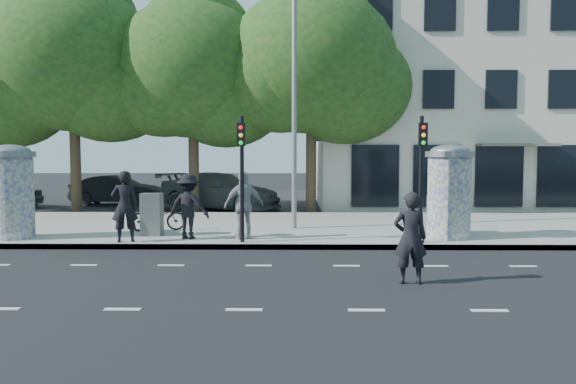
{
  "coord_description": "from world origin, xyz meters",
  "views": [
    {
      "loc": [
        0.83,
        -11.2,
        2.57
      ],
      "look_at": [
        0.64,
        3.5,
        1.54
      ],
      "focal_mm": 35.0,
      "sensor_mm": 36.0,
      "label": 1
    }
  ],
  "objects_px": {
    "cabinet_right": "(436,215)",
    "car_mid": "(117,190)",
    "street_lamp": "(294,82)",
    "bicycle": "(157,216)",
    "traffic_pole_far": "(421,165)",
    "ped_d": "(189,206)",
    "man_road": "(410,238)",
    "cabinet_left": "(152,214)",
    "car_right": "(220,191)",
    "ped_b": "(125,206)",
    "ped_e": "(244,205)",
    "ad_column_left": "(11,189)",
    "traffic_pole_near": "(242,165)",
    "ad_column_right": "(449,189)"
  },
  "relations": [
    {
      "from": "ped_e",
      "to": "car_mid",
      "type": "relative_size",
      "value": 0.44
    },
    {
      "from": "traffic_pole_far",
      "to": "ped_e",
      "type": "distance_m",
      "value": 4.97
    },
    {
      "from": "ad_column_right",
      "to": "bicycle",
      "type": "xyz_separation_m",
      "value": [
        -8.64,
        1.34,
        -0.94
      ]
    },
    {
      "from": "ad_column_right",
      "to": "bicycle",
      "type": "height_order",
      "value": "ad_column_right"
    },
    {
      "from": "traffic_pole_near",
      "to": "man_road",
      "type": "relative_size",
      "value": 1.88
    },
    {
      "from": "ped_d",
      "to": "man_road",
      "type": "height_order",
      "value": "ped_d"
    },
    {
      "from": "ped_b",
      "to": "ped_e",
      "type": "relative_size",
      "value": 1.02
    },
    {
      "from": "ped_d",
      "to": "man_road",
      "type": "relative_size",
      "value": 1.01
    },
    {
      "from": "ad_column_right",
      "to": "street_lamp",
      "type": "relative_size",
      "value": 0.33
    },
    {
      "from": "traffic_pole_far",
      "to": "car_mid",
      "type": "bearing_deg",
      "value": 134.12
    },
    {
      "from": "ped_b",
      "to": "ped_d",
      "type": "height_order",
      "value": "ped_b"
    },
    {
      "from": "ad_column_left",
      "to": "car_right",
      "type": "relative_size",
      "value": 0.46
    },
    {
      "from": "ped_e",
      "to": "car_right",
      "type": "height_order",
      "value": "ped_e"
    },
    {
      "from": "street_lamp",
      "to": "car_mid",
      "type": "height_order",
      "value": "street_lamp"
    },
    {
      "from": "traffic_pole_far",
      "to": "bicycle",
      "type": "relative_size",
      "value": 1.98
    },
    {
      "from": "street_lamp",
      "to": "ped_e",
      "type": "xyz_separation_m",
      "value": [
        -1.4,
        -2.21,
        -3.69
      ]
    },
    {
      "from": "street_lamp",
      "to": "bicycle",
      "type": "xyz_separation_m",
      "value": [
        -4.24,
        -0.6,
        -4.19
      ]
    },
    {
      "from": "traffic_pole_far",
      "to": "street_lamp",
      "type": "xyz_separation_m",
      "value": [
        -3.4,
        2.84,
        2.56
      ]
    },
    {
      "from": "ped_b",
      "to": "bicycle",
      "type": "height_order",
      "value": "ped_b"
    },
    {
      "from": "street_lamp",
      "to": "ped_b",
      "type": "relative_size",
      "value": 4.12
    },
    {
      "from": "ad_column_left",
      "to": "street_lamp",
      "type": "distance_m",
      "value": 8.9
    },
    {
      "from": "ped_b",
      "to": "cabinet_left",
      "type": "distance_m",
      "value": 1.32
    },
    {
      "from": "ad_column_left",
      "to": "traffic_pole_far",
      "type": "bearing_deg",
      "value": -3.55
    },
    {
      "from": "ad_column_left",
      "to": "ped_e",
      "type": "relative_size",
      "value": 1.39
    },
    {
      "from": "street_lamp",
      "to": "car_right",
      "type": "relative_size",
      "value": 1.39
    },
    {
      "from": "traffic_pole_far",
      "to": "bicycle",
      "type": "xyz_separation_m",
      "value": [
        -7.64,
        2.25,
        -1.63
      ]
    },
    {
      "from": "ad_column_left",
      "to": "cabinet_right",
      "type": "bearing_deg",
      "value": 4.57
    },
    {
      "from": "cabinet_left",
      "to": "car_right",
      "type": "bearing_deg",
      "value": 87.7
    },
    {
      "from": "ped_d",
      "to": "car_mid",
      "type": "bearing_deg",
      "value": -51.01
    },
    {
      "from": "street_lamp",
      "to": "bicycle",
      "type": "relative_size",
      "value": 4.66
    },
    {
      "from": "cabinet_right",
      "to": "car_mid",
      "type": "height_order",
      "value": "car_mid"
    },
    {
      "from": "traffic_pole_near",
      "to": "cabinet_left",
      "type": "distance_m",
      "value": 3.37
    },
    {
      "from": "street_lamp",
      "to": "man_road",
      "type": "distance_m",
      "value": 8.26
    },
    {
      "from": "street_lamp",
      "to": "cabinet_right",
      "type": "distance_m",
      "value": 6.0
    },
    {
      "from": "traffic_pole_far",
      "to": "cabinet_right",
      "type": "distance_m",
      "value": 2.42
    },
    {
      "from": "traffic_pole_near",
      "to": "traffic_pole_far",
      "type": "bearing_deg",
      "value": 0.0
    },
    {
      "from": "ped_d",
      "to": "cabinet_right",
      "type": "distance_m",
      "value": 7.3
    },
    {
      "from": "ad_column_left",
      "to": "bicycle",
      "type": "height_order",
      "value": "ad_column_left"
    },
    {
      "from": "traffic_pole_near",
      "to": "cabinet_left",
      "type": "xyz_separation_m",
      "value": [
        -2.76,
        1.26,
        -1.46
      ]
    },
    {
      "from": "traffic_pole_far",
      "to": "ad_column_left",
      "type": "bearing_deg",
      "value": 176.45
    },
    {
      "from": "cabinet_left",
      "to": "cabinet_right",
      "type": "bearing_deg",
      "value": 5.48
    },
    {
      "from": "cabinet_right",
      "to": "car_mid",
      "type": "relative_size",
      "value": 0.26
    },
    {
      "from": "ad_column_left",
      "to": "car_right",
      "type": "height_order",
      "value": "ad_column_left"
    },
    {
      "from": "ad_column_left",
      "to": "car_mid",
      "type": "height_order",
      "value": "ad_column_left"
    },
    {
      "from": "ped_d",
      "to": "ad_column_right",
      "type": "bearing_deg",
      "value": -165.43
    },
    {
      "from": "traffic_pole_far",
      "to": "car_right",
      "type": "relative_size",
      "value": 0.59
    },
    {
      "from": "traffic_pole_far",
      "to": "car_mid",
      "type": "distance_m",
      "value": 17.61
    },
    {
      "from": "ad_column_left",
      "to": "bicycle",
      "type": "distance_m",
      "value": 4.16
    },
    {
      "from": "traffic_pole_near",
      "to": "cabinet_right",
      "type": "distance_m",
      "value": 6.09
    },
    {
      "from": "ped_b",
      "to": "ped_e",
      "type": "xyz_separation_m",
      "value": [
        3.18,
        0.57,
        -0.02
      ]
    }
  ]
}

